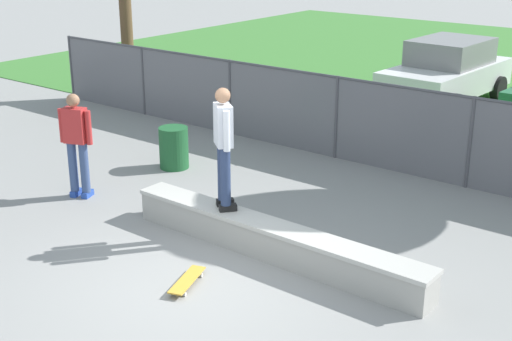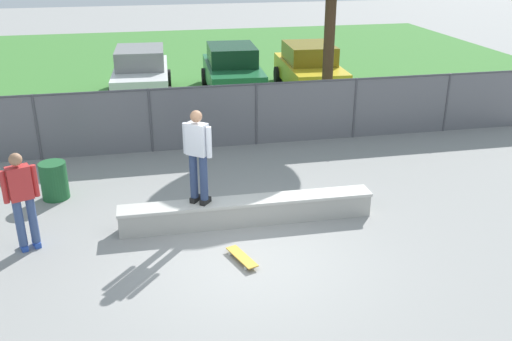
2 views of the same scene
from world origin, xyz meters
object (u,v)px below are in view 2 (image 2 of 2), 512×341
concrete_ledge (248,211)px  car_white (141,73)px  car_green (232,69)px  skateboarder (198,153)px  skateboard (242,257)px  car_yellow (309,68)px  trash_bin (54,181)px  bystander (22,197)px

concrete_ledge → car_white: size_ratio=1.15×
car_white → concrete_ledge: bearing=-79.7°
car_white → car_green: size_ratio=1.00×
skateboarder → skateboard: (0.55, -1.41, -1.43)m
car_green → car_yellow: bearing=-5.9°
skateboard → car_green: 11.32m
skateboard → car_green: (1.73, 11.16, 0.77)m
skateboarder → car_green: skateboarder is taller
car_white → trash_bin: (-1.99, -8.03, -0.44)m
concrete_ledge → skateboard: 1.43m
car_white → car_yellow: same height
bystander → skateboard: bearing=-18.1°
concrete_ledge → car_white: car_white is taller
skateboarder → car_white: 9.97m
skateboarder → car_green: (2.27, 9.75, -0.66)m
skateboarder → car_yellow: bearing=62.1°
car_white → car_yellow: bearing=-4.3°
car_green → trash_bin: car_green is taller
car_yellow → trash_bin: 10.96m
skateboard → trash_bin: trash_bin is taller
car_yellow → bystander: 12.63m
car_yellow → car_green: bearing=174.1°
skateboarder → trash_bin: skateboarder is taller
concrete_ledge → trash_bin: 4.25m
skateboard → car_yellow: 11.79m
car_green → car_yellow: 2.76m
bystander → car_green: bearing=61.8°
skateboard → car_yellow: car_yellow is taller
skateboarder → trash_bin: 3.60m
concrete_ledge → skateboarder: size_ratio=2.71×
skateboarder → car_white: skateboarder is taller
concrete_ledge → skateboarder: skateboarder is taller
skateboarder → bystander: bearing=-175.8°
car_green → bystander: size_ratio=2.35×
skateboarder → car_white: bearing=95.1°
skateboard → car_white: size_ratio=0.19×
concrete_ledge → trash_bin: (-3.79, 1.92, 0.15)m
concrete_ledge → car_yellow: 10.37m
skateboard → trash_bin: (-3.42, 3.29, 0.33)m
concrete_ledge → bystander: size_ratio=2.71×
concrete_ledge → car_green: car_green is taller
car_yellow → trash_bin: car_yellow is taller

